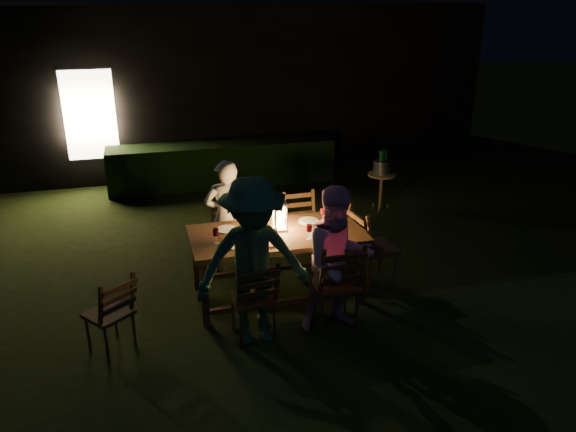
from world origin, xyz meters
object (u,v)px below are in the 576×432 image
object	(u,v)px
bottle_table	(256,223)
side_table	(382,178)
chair_near_left	(254,312)
chair_end	(373,260)
person_house_side	(227,217)
chair_far_right	(303,242)
person_opp_right	(338,260)
chair_spare	(111,326)
bottle_bucket_b	(384,163)
person_opp_left	(253,263)
ice_bucket	(382,167)
chair_near_right	(335,298)
dining_table	(277,239)
bottle_bucket_a	(381,165)
lantern	(280,218)
chair_far_left	(229,252)

from	to	relation	value
bottle_table	side_table	size ratio (longest dim) A/B	0.45
chair_near_left	chair_end	world-z (taller)	chair_end
chair_near_left	chair_end	bearing A→B (deg)	20.03
person_house_side	chair_end	bearing A→B (deg)	153.90
chair_far_right	person_opp_right	size ratio (longest dim) A/B	0.62
chair_spare	side_table	distance (m)	5.24
chair_end	bottle_bucket_b	distance (m)	2.75
person_opp_left	side_table	bearing A→B (deg)	48.39
person_house_side	side_table	xyz separation A→B (m)	(2.83, 1.59, -0.20)
person_opp_left	ice_bucket	bearing A→B (deg)	48.39
bottle_table	chair_near_right	bearing A→B (deg)	-47.20
chair_near_right	bottle_table	distance (m)	1.23
chair_end	chair_spare	distance (m)	3.18
chair_near_left	side_table	size ratio (longest dim) A/B	1.57
dining_table	chair_near_right	distance (m)	0.99
ice_bucket	bottle_bucket_a	bearing A→B (deg)	-141.34
chair_far_right	lantern	size ratio (longest dim) A/B	2.83
chair_near_right	chair_end	bearing A→B (deg)	45.56
chair_near_left	side_table	world-z (taller)	chair_near_left
person_house_side	bottle_table	size ratio (longest dim) A/B	5.36
chair_far_left	side_table	size ratio (longest dim) A/B	1.48
chair_far_left	chair_near_left	bearing A→B (deg)	93.46
side_table	bottle_bucket_a	xyz separation A→B (m)	(-0.05, -0.04, 0.23)
chair_spare	person_house_side	distance (m)	2.09
chair_end	lantern	size ratio (longest dim) A/B	3.02
chair_near_right	lantern	xyz separation A→B (m)	(-0.41, 0.82, 0.66)
chair_spare	chair_end	bearing A→B (deg)	-26.08
person_opp_left	bottle_bucket_a	bearing A→B (deg)	48.55
person_opp_right	person_opp_left	distance (m)	0.90
chair_near_right	bottle_table	world-z (taller)	bottle_table
chair_spare	bottle_table	bearing A→B (deg)	-16.63
person_house_side	person_opp_left	size ratio (longest dim) A/B	0.84
chair_far_right	chair_spare	bearing A→B (deg)	28.65
bottle_bucket_b	bottle_bucket_a	bearing A→B (deg)	-141.34
chair_near_left	chair_far_left	distance (m)	1.54
chair_spare	bottle_bucket_b	xyz separation A→B (m)	(4.30, 3.08, 0.51)
lantern	bottle_table	size ratio (longest dim) A/B	1.25
chair_near_right	ice_bucket	size ratio (longest dim) A/B	3.58
dining_table	chair_far_right	size ratio (longest dim) A/B	2.02
person_opp_right	lantern	distance (m)	0.97
chair_end	ice_bucket	size ratio (longest dim) A/B	3.52
person_opp_right	bottle_bucket_b	xyz separation A→B (m)	(1.96, 3.26, -0.02)
bottle_bucket_b	chair_far_left	bearing A→B (deg)	-149.63
lantern	side_table	xyz separation A→B (m)	(2.32, 2.36, -0.44)
dining_table	bottle_table	world-z (taller)	bottle_table
bottle_table	bottle_bucket_b	bearing A→B (deg)	42.57
person_opp_right	lantern	bearing A→B (deg)	114.69
person_opp_left	bottle_table	size ratio (longest dim) A/B	6.40
chair_far_right	bottle_bucket_b	bearing A→B (deg)	-139.88
dining_table	person_house_side	distance (m)	0.94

